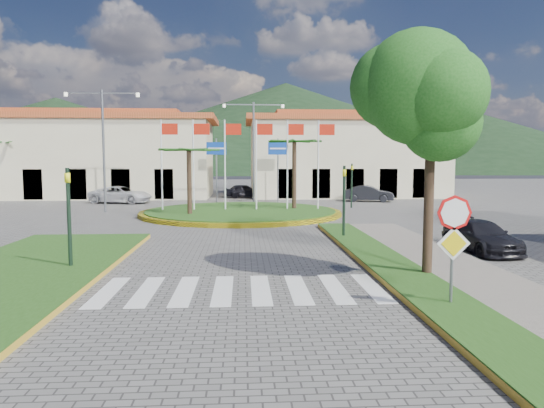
{
  "coord_description": "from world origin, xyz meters",
  "views": [
    {
      "loc": [
        0.15,
        -8.62,
        3.42
      ],
      "look_at": [
        1.14,
        8.0,
        1.93
      ],
      "focal_mm": 32.0,
      "sensor_mm": 36.0,
      "label": 1
    }
  ],
  "objects": [
    {
      "name": "verge_right",
      "position": [
        4.8,
        2.0,
        0.09
      ],
      "size": [
        1.6,
        28.0,
        0.18
      ],
      "primitive_type": "cube",
      "color": "#254D16",
      "rests_on": "ground"
    },
    {
      "name": "building_right",
      "position": [
        10.0,
        38.0,
        3.9
      ],
      "size": [
        19.08,
        9.54,
        8.05
      ],
      "color": "beige",
      "rests_on": "ground"
    },
    {
      "name": "car_side_right",
      "position": [
        9.1,
        8.95,
        0.58
      ],
      "size": [
        1.85,
        4.06,
        1.15
      ],
      "primitive_type": "imported",
      "rotation": [
        0.0,
        0.0,
        0.06
      ],
      "color": "black",
      "rests_on": "ground"
    },
    {
      "name": "hill_far_west",
      "position": [
        -55.0,
        140.0,
        11.0
      ],
      "size": [
        140.0,
        140.0,
        22.0
      ],
      "primitive_type": "cone",
      "color": "black",
      "rests_on": "ground"
    },
    {
      "name": "ground",
      "position": [
        0.0,
        0.0,
        0.0
      ],
      "size": [
        160.0,
        160.0,
        0.0
      ],
      "primitive_type": "plane",
      "color": "#5B5957",
      "rests_on": "ground"
    },
    {
      "name": "car_dark_b",
      "position": [
        10.63,
        31.14,
        0.67
      ],
      "size": [
        4.3,
        2.4,
        1.34
      ],
      "primitive_type": "imported",
      "rotation": [
        0.0,
        0.0,
        1.32
      ],
      "color": "black",
      "rests_on": "ground"
    },
    {
      "name": "deciduous_tree",
      "position": [
        5.5,
        5.0,
        5.18
      ],
      "size": [
        3.6,
        3.6,
        6.8
      ],
      "color": "black",
      "rests_on": "ground"
    },
    {
      "name": "car_dark_a",
      "position": [
        0.29,
        36.19,
        0.63
      ],
      "size": [
        3.84,
        1.99,
        1.25
      ],
      "primitive_type": "imported",
      "rotation": [
        0.0,
        0.0,
        1.71
      ],
      "color": "black",
      "rests_on": "ground"
    },
    {
      "name": "white_van",
      "position": [
        -9.67,
        30.83,
        0.68
      ],
      "size": [
        5.29,
        3.29,
        1.36
      ],
      "primitive_type": "imported",
      "rotation": [
        0.0,
        0.0,
        1.35
      ],
      "color": "silver",
      "rests_on": "ground"
    },
    {
      "name": "hill_far_mid",
      "position": [
        15.0,
        160.0,
        15.0
      ],
      "size": [
        180.0,
        180.0,
        30.0
      ],
      "primitive_type": "cone",
      "color": "black",
      "rests_on": "ground"
    },
    {
      "name": "hill_near_back",
      "position": [
        -10.0,
        130.0,
        8.0
      ],
      "size": [
        110.0,
        110.0,
        16.0
      ],
      "primitive_type": "cone",
      "color": "black",
      "rests_on": "ground"
    },
    {
      "name": "crosswalk",
      "position": [
        0.0,
        4.0,
        0.01
      ],
      "size": [
        8.0,
        3.0,
        0.01
      ],
      "primitive_type": "cube",
      "color": "silver",
      "rests_on": "ground"
    },
    {
      "name": "traffic_light_far",
      "position": [
        8.0,
        26.0,
        1.94
      ],
      "size": [
        0.18,
        0.15,
        3.2
      ],
      "color": "black",
      "rests_on": "ground"
    },
    {
      "name": "direction_sign_west",
      "position": [
        -2.0,
        30.97,
        3.53
      ],
      "size": [
        1.6,
        0.14,
        5.2
      ],
      "color": "slate",
      "rests_on": "ground"
    },
    {
      "name": "hill_far_east",
      "position": [
        70.0,
        135.0,
        9.0
      ],
      "size": [
        120.0,
        120.0,
        18.0
      ],
      "primitive_type": "cone",
      "color": "black",
      "rests_on": "ground"
    },
    {
      "name": "street_lamp_centre",
      "position": [
        1.0,
        30.0,
        4.5
      ],
      "size": [
        4.8,
        0.16,
        8.0
      ],
      "color": "slate",
      "rests_on": "ground"
    },
    {
      "name": "roundabout_island",
      "position": [
        0.0,
        22.0,
        0.17
      ],
      "size": [
        12.7,
        12.7,
        6.0
      ],
      "color": "yellow",
      "rests_on": "ground"
    },
    {
      "name": "building_left",
      "position": [
        -14.0,
        38.0,
        3.9
      ],
      "size": [
        23.32,
        9.54,
        8.05
      ],
      "color": "beige",
      "rests_on": "ground"
    },
    {
      "name": "traffic_light_left",
      "position": [
        -5.2,
        6.5,
        1.94
      ],
      "size": [
        0.15,
        0.18,
        3.2
      ],
      "color": "black",
      "rests_on": "ground"
    },
    {
      "name": "direction_sign_east",
      "position": [
        3.0,
        30.97,
        3.53
      ],
      "size": [
        1.6,
        0.14,
        5.2
      ],
      "color": "slate",
      "rests_on": "ground"
    },
    {
      "name": "street_lamp_west",
      "position": [
        -9.0,
        24.0,
        4.5
      ],
      "size": [
        4.8,
        0.16,
        8.0
      ],
      "color": "slate",
      "rests_on": "ground"
    },
    {
      "name": "sidewalk_right",
      "position": [
        6.0,
        2.0,
        0.07
      ],
      "size": [
        4.0,
        28.0,
        0.15
      ],
      "primitive_type": "cube",
      "color": "gray",
      "rests_on": "ground"
    },
    {
      "name": "traffic_light_right",
      "position": [
        4.5,
        12.0,
        1.94
      ],
      "size": [
        0.15,
        0.18,
        3.2
      ],
      "color": "black",
      "rests_on": "ground"
    },
    {
      "name": "stop_sign",
      "position": [
        4.9,
        1.96,
        1.79
      ],
      "size": [
        0.8,
        0.11,
        2.65
      ],
      "color": "slate",
      "rests_on": "ground"
    },
    {
      "name": "median_left",
      "position": [
        -6.5,
        6.0,
        0.09
      ],
      "size": [
        5.0,
        14.0,
        0.18
      ],
      "primitive_type": "cube",
      "color": "#254D16",
      "rests_on": "ground"
    }
  ]
}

